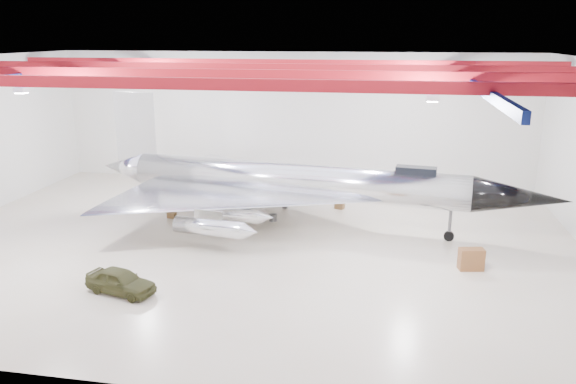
# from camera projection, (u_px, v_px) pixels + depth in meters

# --- Properties ---
(floor) EXTENTS (40.00, 40.00, 0.00)m
(floor) POSITION_uv_depth(u_px,v_px,m) (249.00, 242.00, 34.60)
(floor) COLOR beige
(floor) RESTS_ON ground
(wall_back) EXTENTS (40.00, 0.00, 40.00)m
(wall_back) POSITION_uv_depth(u_px,v_px,m) (291.00, 119.00, 47.30)
(wall_back) COLOR silver
(wall_back) RESTS_ON floor
(ceiling) EXTENTS (40.00, 40.00, 0.00)m
(ceiling) POSITION_uv_depth(u_px,v_px,m) (245.00, 60.00, 31.61)
(ceiling) COLOR #0A0F38
(ceiling) RESTS_ON wall_back
(ceiling_structure) EXTENTS (39.50, 29.50, 1.08)m
(ceiling_structure) POSITION_uv_depth(u_px,v_px,m) (245.00, 72.00, 31.79)
(ceiling_structure) COLOR maroon
(ceiling_structure) RESTS_ON ceiling
(jet_aircraft) EXTENTS (31.24, 19.84, 8.52)m
(jet_aircraft) POSITION_uv_depth(u_px,v_px,m) (293.00, 185.00, 36.97)
(jet_aircraft) COLOR silver
(jet_aircraft) RESTS_ON floor
(jeep) EXTENTS (3.92, 2.35, 1.25)m
(jeep) POSITION_uv_depth(u_px,v_px,m) (121.00, 281.00, 27.71)
(jeep) COLOR #3D3D1E
(jeep) RESTS_ON floor
(desk) EXTENTS (1.42, 0.91, 1.21)m
(desk) POSITION_uv_depth(u_px,v_px,m) (471.00, 259.00, 30.44)
(desk) COLOR brown
(desk) RESTS_ON floor
(crate_ply) EXTENTS (0.62, 0.52, 0.40)m
(crate_ply) POSITION_uv_depth(u_px,v_px,m) (172.00, 215.00, 39.19)
(crate_ply) COLOR olive
(crate_ply) RESTS_ON floor
(toolbox_red) EXTENTS (0.53, 0.47, 0.31)m
(toolbox_red) POSITION_uv_depth(u_px,v_px,m) (220.00, 201.00, 42.73)
(toolbox_red) COLOR #9A110F
(toolbox_red) RESTS_ON floor
(engine_drum) EXTENTS (0.53, 0.53, 0.48)m
(engine_drum) POSITION_uv_depth(u_px,v_px,m) (273.00, 218.00, 38.52)
(engine_drum) COLOR #59595B
(engine_drum) RESTS_ON floor
(parts_bin) EXTENTS (0.77, 0.69, 0.45)m
(parts_bin) POSITION_uv_depth(u_px,v_px,m) (340.00, 206.00, 41.23)
(parts_bin) COLOR olive
(parts_bin) RESTS_ON floor
(crate_small) EXTENTS (0.48, 0.44, 0.27)m
(crate_small) POSITION_uv_depth(u_px,v_px,m) (151.00, 204.00, 41.94)
(crate_small) COLOR #59595B
(crate_small) RESTS_ON floor
(oil_barrel) EXTENTS (0.69, 0.63, 0.40)m
(oil_barrel) POSITION_uv_depth(u_px,v_px,m) (229.00, 214.00, 39.34)
(oil_barrel) COLOR olive
(oil_barrel) RESTS_ON floor
(spares_box) EXTENTS (0.51, 0.51, 0.36)m
(spares_box) POSITION_uv_depth(u_px,v_px,m) (285.00, 206.00, 41.42)
(spares_box) COLOR #59595B
(spares_box) RESTS_ON floor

